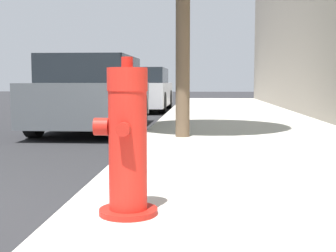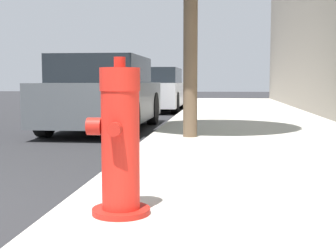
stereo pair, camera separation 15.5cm
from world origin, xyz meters
The scene contains 3 objects.
fire_hydrant centered at (2.20, 0.34, 0.57)m, with size 0.38×0.38×0.96m.
parked_car_near centered at (0.58, 6.45, 0.69)m, with size 1.70×4.03×1.42m.
parked_car_mid centered at (0.68, 12.45, 0.67)m, with size 1.83×4.21×1.36m.
Camera 2 is at (2.80, -2.43, 0.95)m, focal length 50.00 mm.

